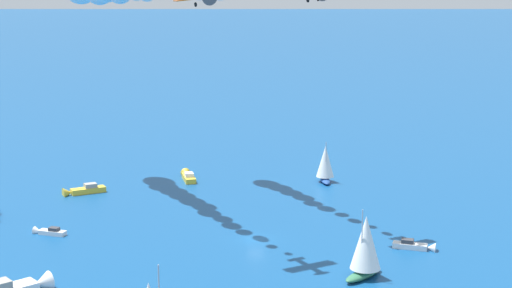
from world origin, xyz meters
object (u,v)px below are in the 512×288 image
motorboat_far_port (188,176)px  motorboat_outer_ring_d (82,190)px  motorboat_mid_cluster (416,246)px  sailboat_outer_ring_c (325,163)px  motorboat_offshore (48,232)px  sailboat_far_stbd (366,246)px

motorboat_far_port → motorboat_outer_ring_d: (16.70, 12.67, 0.01)m
motorboat_mid_cluster → sailboat_outer_ring_c: 39.77m
motorboat_offshore → sailboat_outer_ring_c: bearing=-137.4°
motorboat_mid_cluster → sailboat_outer_ring_c: bearing=-68.5°
motorboat_offshore → motorboat_outer_ring_d: bearing=-83.3°
motorboat_outer_ring_d → motorboat_offshore: bearing=96.7°
motorboat_far_port → sailboat_far_stbd: bearing=125.2°
sailboat_far_stbd → sailboat_outer_ring_c: sailboat_far_stbd is taller
sailboat_outer_ring_c → motorboat_offshore: bearing=42.6°
motorboat_mid_cluster → motorboat_outer_ring_d: bearing=-21.7°
motorboat_offshore → motorboat_far_port: bearing=-111.4°
sailboat_far_stbd → motorboat_mid_cluster: (-7.36, -11.99, -3.78)m
sailboat_far_stbd → motorboat_offshore: size_ratio=1.73×
motorboat_far_port → motorboat_mid_cluster: motorboat_far_port is taller
motorboat_far_port → motorboat_offshore: bearing=68.6°
motorboat_offshore → motorboat_outer_ring_d: size_ratio=0.73×
motorboat_mid_cluster → sailboat_outer_ring_c: (14.54, -36.88, 3.13)m
sailboat_far_stbd → motorboat_outer_ring_d: (50.21, -34.84, -3.66)m
sailboat_far_stbd → motorboat_mid_cluster: bearing=-121.5°
sailboat_far_stbd → motorboat_outer_ring_d: sailboat_far_stbd is taller
motorboat_far_port → motorboat_outer_ring_d: bearing=37.2°
motorboat_far_port → motorboat_offshore: (14.00, 35.72, -0.17)m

